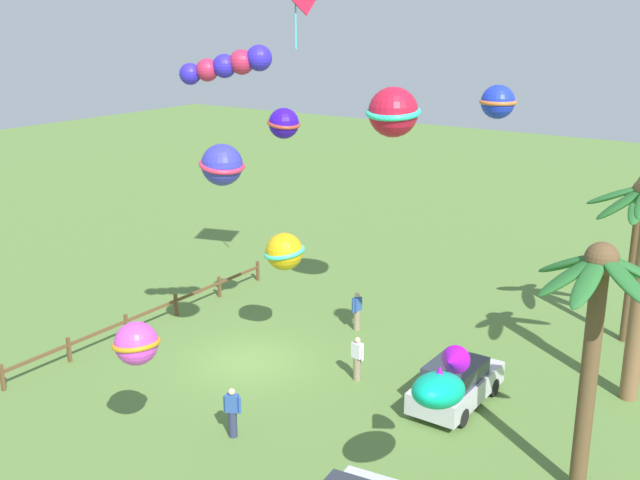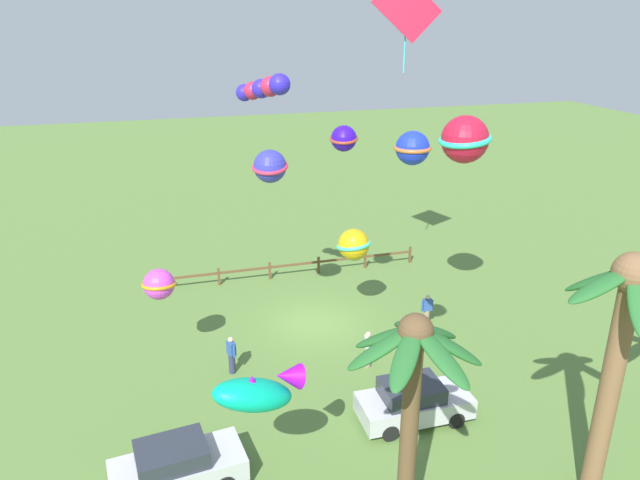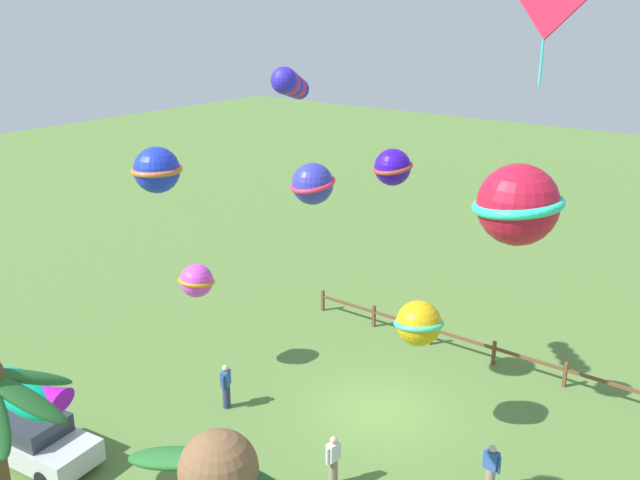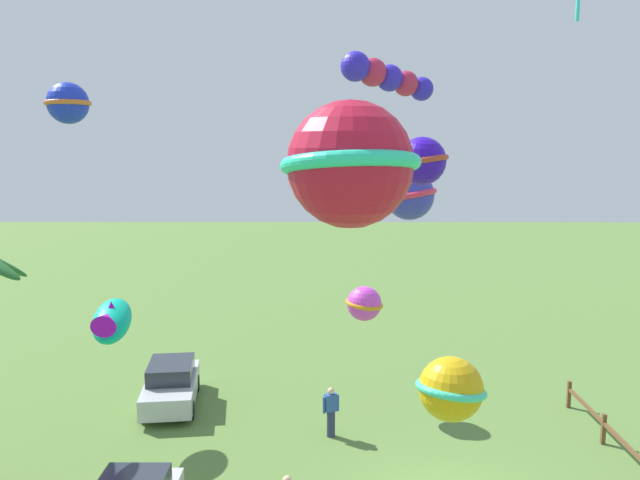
% 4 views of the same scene
% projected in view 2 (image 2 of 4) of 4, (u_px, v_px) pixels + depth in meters
% --- Properties ---
extents(ground_plane, '(120.00, 120.00, 0.00)m').
position_uv_depth(ground_plane, '(316.00, 323.00, 27.02)').
color(ground_plane, '#567A38').
extents(palm_tree_0, '(3.62, 3.24, 7.67)m').
position_uv_depth(palm_tree_0, '(621.00, 334.00, 15.58)').
color(palm_tree_0, brown).
rests_on(palm_tree_0, ground).
extents(palm_tree_2, '(3.30, 3.47, 6.90)m').
position_uv_depth(palm_tree_2, '(412.00, 381.00, 13.98)').
color(palm_tree_2, brown).
rests_on(palm_tree_2, ground).
extents(rail_fence, '(13.64, 0.12, 0.95)m').
position_uv_depth(rail_fence, '(294.00, 266.00, 31.72)').
color(rail_fence, brown).
rests_on(rail_fence, ground).
extents(parked_car_0, '(4.08, 2.16, 1.51)m').
position_uv_depth(parked_car_0, '(177.00, 466.00, 17.45)').
color(parked_car_0, '#BCBCC1').
rests_on(parked_car_0, ground).
extents(parked_car_1, '(3.90, 1.75, 1.51)m').
position_uv_depth(parked_car_1, '(413.00, 401.00, 20.35)').
color(parked_car_1, '#BCBCC1').
rests_on(parked_car_1, ground).
extents(spectator_0, '(0.36, 0.52, 1.59)m').
position_uv_depth(spectator_0, '(232.00, 355.00, 23.03)').
color(spectator_0, '#2D3351').
rests_on(spectator_0, ground).
extents(spectator_1, '(0.55, 0.27, 1.59)m').
position_uv_depth(spectator_1, '(427.00, 311.00, 26.47)').
color(spectator_1, gray).
rests_on(spectator_1, ground).
extents(spectator_2, '(0.28, 0.55, 1.59)m').
position_uv_depth(spectator_2, '(368.00, 349.00, 23.42)').
color(spectator_2, gray).
rests_on(spectator_2, ground).
extents(kite_ball_0, '(1.66, 1.66, 1.19)m').
position_uv_depth(kite_ball_0, '(159.00, 284.00, 22.44)').
color(kite_ball_0, '#DF42D8').
extents(kite_ball_1, '(2.15, 2.15, 1.38)m').
position_uv_depth(kite_ball_1, '(354.00, 244.00, 25.64)').
color(kite_ball_1, gold).
extents(kite_diamond_2, '(2.80, 0.90, 4.02)m').
position_uv_depth(kite_diamond_2, '(407.00, 8.00, 23.97)').
color(kite_diamond_2, red).
extents(kite_ball_3, '(1.89, 1.89, 1.30)m').
position_uv_depth(kite_ball_3, '(270.00, 166.00, 22.91)').
color(kite_ball_3, '#3435BB').
extents(kite_tube_4, '(1.66, 2.52, 1.16)m').
position_uv_depth(kite_tube_4, '(264.00, 88.00, 21.16)').
color(kite_tube_4, '#2F21CF').
extents(kite_ball_5, '(1.51, 1.51, 1.03)m').
position_uv_depth(kite_ball_5, '(344.00, 139.00, 23.19)').
color(kite_ball_5, '#2E0EC0').
extents(kite_fish_6, '(2.82, 1.51, 1.50)m').
position_uv_depth(kite_fish_6, '(258.00, 392.00, 15.92)').
color(kite_fish_6, '#09B58E').
extents(kite_ball_7, '(1.39, 1.39, 0.91)m').
position_uv_depth(kite_ball_7, '(413.00, 148.00, 15.64)').
color(kite_ball_7, '#1B31D0').
extents(kite_ball_8, '(2.46, 2.45, 1.85)m').
position_uv_depth(kite_ball_8, '(465.00, 139.00, 22.74)').
color(kite_ball_8, red).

